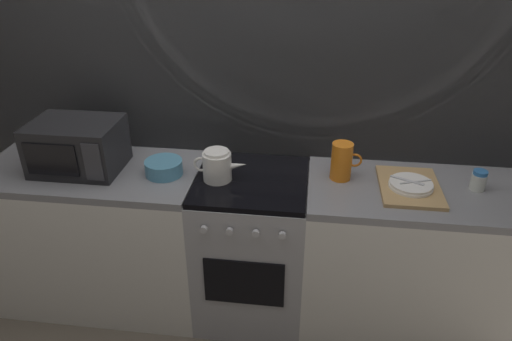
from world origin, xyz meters
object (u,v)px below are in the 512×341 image
object	(u,v)px
microwave	(77,146)
spice_jar	(479,180)
mixing_bowl	(164,167)
pitcher	(342,161)
dish_pile	(410,186)
stove_unit	(252,247)
kettle	(217,166)

from	to	relation	value
microwave	spice_jar	distance (m)	2.09
mixing_bowl	spice_jar	size ratio (longest dim) A/B	1.90
pitcher	dish_pile	bearing A→B (deg)	-11.74
stove_unit	pitcher	world-z (taller)	pitcher
kettle	pitcher	world-z (taller)	pitcher
stove_unit	spice_jar	xyz separation A→B (m)	(1.15, 0.04, 0.50)
spice_jar	kettle	bearing A→B (deg)	-177.12
pitcher	spice_jar	size ratio (longest dim) A/B	1.90
microwave	mixing_bowl	bearing A→B (deg)	-0.82
stove_unit	dish_pile	bearing A→B (deg)	-0.34
pitcher	spice_jar	bearing A→B (deg)	-2.39
mixing_bowl	spice_jar	bearing A→B (deg)	1.70
kettle	mixing_bowl	size ratio (longest dim) A/B	1.42
mixing_bowl	pitcher	size ratio (longest dim) A/B	1.00
dish_pile	spice_jar	bearing A→B (deg)	7.32
dish_pile	kettle	bearing A→B (deg)	-178.65
dish_pile	spice_jar	xyz separation A→B (m)	(0.34, 0.04, 0.03)
mixing_bowl	kettle	bearing A→B (deg)	-3.60
spice_jar	mixing_bowl	bearing A→B (deg)	-178.30
kettle	spice_jar	distance (m)	1.32
stove_unit	mixing_bowl	bearing A→B (deg)	-178.85
kettle	mixing_bowl	bearing A→B (deg)	176.40
dish_pile	microwave	bearing A→B (deg)	179.93
mixing_bowl	dish_pile	size ratio (longest dim) A/B	0.50
stove_unit	kettle	bearing A→B (deg)	-170.89
mixing_bowl	spice_jar	distance (m)	1.62
stove_unit	pitcher	xyz separation A→B (m)	(0.47, 0.07, 0.55)
stove_unit	microwave	world-z (taller)	microwave
mixing_bowl	dish_pile	distance (m)	1.28
stove_unit	spice_jar	size ratio (longest dim) A/B	8.57
microwave	pitcher	world-z (taller)	microwave
stove_unit	dish_pile	distance (m)	0.94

